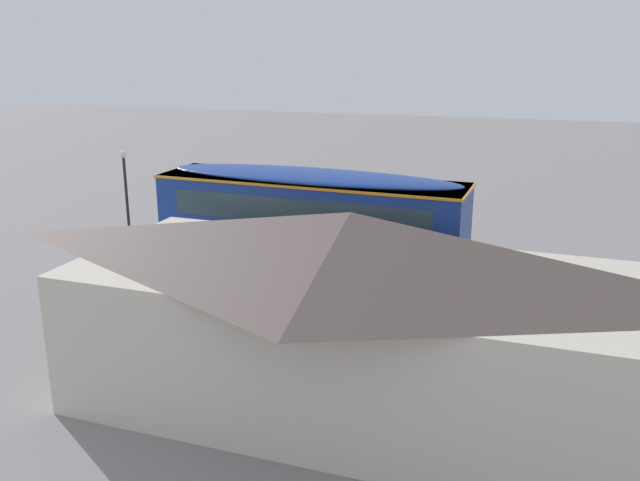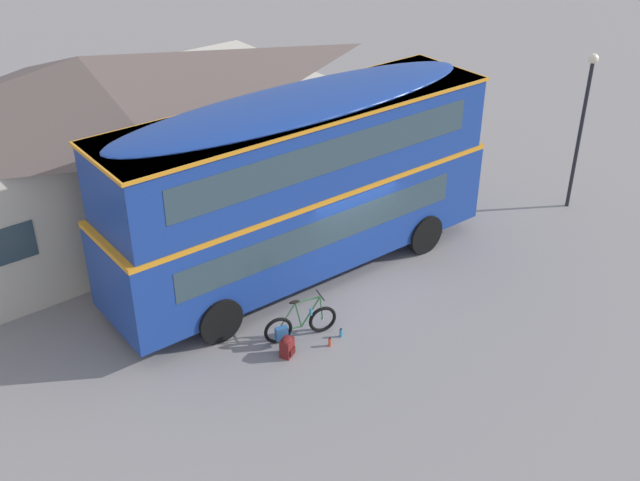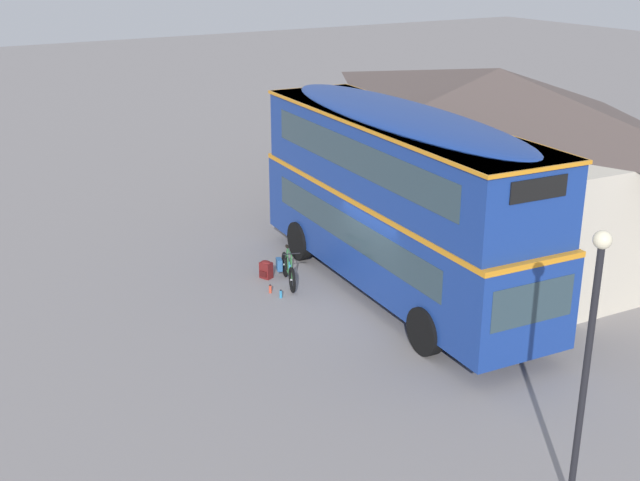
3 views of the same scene
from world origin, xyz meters
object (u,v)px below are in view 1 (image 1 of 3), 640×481
object	(u,v)px
touring_bicycle	(380,285)
street_lamp	(127,196)
water_bottle_red_squeeze	(374,285)
double_decker_bus	(311,235)
water_bottle_blue_sports	(362,284)
backpack_on_ground	(398,287)

from	to	relation	value
touring_bicycle	street_lamp	size ratio (longest dim) A/B	0.36
touring_bicycle	water_bottle_red_squeeze	distance (m)	0.81
double_decker_bus	street_lamp	xyz separation A→B (m)	(8.36, -2.50, 0.24)
water_bottle_blue_sports	water_bottle_red_squeeze	size ratio (longest dim) A/B	0.99
backpack_on_ground	water_bottle_blue_sports	distance (m)	1.40
water_bottle_red_squeeze	street_lamp	size ratio (longest dim) A/B	0.05
backpack_on_ground	street_lamp	world-z (taller)	street_lamp
double_decker_bus	water_bottle_red_squeeze	distance (m)	4.09
touring_bicycle	street_lamp	distance (m)	10.58
double_decker_bus	street_lamp	distance (m)	8.73
water_bottle_blue_sports	water_bottle_red_squeeze	distance (m)	0.43
backpack_on_ground	water_bottle_red_squeeze	world-z (taller)	backpack_on_ground
water_bottle_blue_sports	water_bottle_red_squeeze	bearing A→B (deg)	-168.72
water_bottle_blue_sports	street_lamp	bearing A→B (deg)	1.31
double_decker_bus	water_bottle_blue_sports	bearing A→B (deg)	-112.92
backpack_on_ground	street_lamp	distance (m)	11.18
backpack_on_ground	street_lamp	bearing A→B (deg)	-0.34
double_decker_bus	backpack_on_ground	distance (m)	4.23
water_bottle_blue_sports	street_lamp	xyz separation A→B (m)	(9.51, 0.22, 2.78)
touring_bicycle	backpack_on_ground	bearing A→B (deg)	-151.69
water_bottle_red_squeeze	street_lamp	distance (m)	10.31
double_decker_bus	backpack_on_ground	size ratio (longest dim) A/B	21.21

